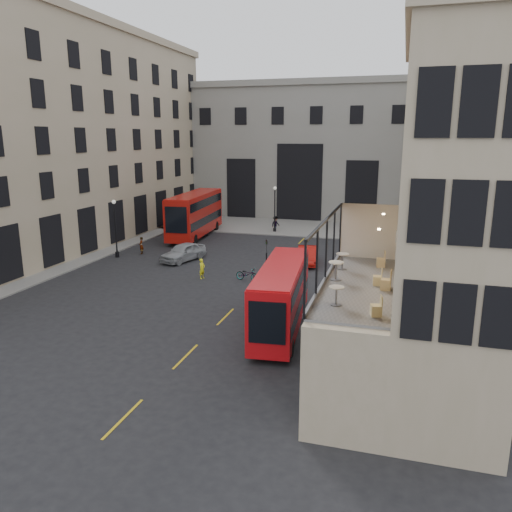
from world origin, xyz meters
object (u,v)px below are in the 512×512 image
(car_b, at_px, (307,255))
(cafe_chair_d, at_px, (381,262))
(cafe_table_mid, at_px, (336,268))
(street_lamp_b, at_px, (275,212))
(pedestrian_b, at_px, (276,224))
(traffic_light_far, at_px, (182,216))
(bus_far, at_px, (195,213))
(bicycle, at_px, (247,274))
(pedestrian_a, at_px, (166,221))
(cafe_table_near, at_px, (336,293))
(bus_near, at_px, (281,294))
(pedestrian_d, at_px, (391,228))
(car_a, at_px, (183,252))
(cyclist, at_px, (202,269))
(cafe_chair_c, at_px, (378,280))
(pedestrian_e, at_px, (141,246))
(cafe_chair_a, at_px, (376,310))
(car_c, at_px, (192,233))
(pedestrian_c, at_px, (344,221))
(traffic_light_near, at_px, (266,258))
(cafe_chair_b, at_px, (386,284))
(street_lamp_a, at_px, (116,232))
(cafe_table_far, at_px, (342,259))

(car_b, distance_m, cafe_chair_d, 19.05)
(cafe_table_mid, height_order, cafe_chair_d, cafe_table_mid)
(street_lamp_b, distance_m, pedestrian_b, 1.53)
(traffic_light_far, bearing_deg, bus_far, 43.09)
(traffic_light_far, xyz_separation_m, cafe_chair_d, (22.28, -24.73, 2.42))
(bicycle, relative_size, pedestrian_a, 0.99)
(cafe_table_near, height_order, cafe_chair_d, cafe_chair_d)
(bus_near, bearing_deg, pedestrian_d, 80.46)
(pedestrian_d, bearing_deg, car_a, 115.30)
(bicycle, bearing_deg, cyclist, 106.45)
(bus_far, bearing_deg, cafe_chair_c, -53.98)
(pedestrian_a, xyz_separation_m, cafe_table_mid, (24.42, -31.92, 4.19))
(pedestrian_e, distance_m, cafe_chair_a, 33.28)
(car_c, height_order, cafe_table_near, cafe_table_near)
(cafe_chair_a, xyz_separation_m, cafe_chair_d, (-0.18, 7.20, 0.02))
(cafe_table_mid, distance_m, cafe_chair_c, 1.92)
(pedestrian_b, xyz_separation_m, cafe_chair_d, (13.26, -31.14, 3.93))
(pedestrian_a, xyz_separation_m, pedestrian_c, (20.39, 7.36, -0.14))
(traffic_light_near, distance_m, bus_far, 21.38)
(cafe_chair_b, bearing_deg, pedestrian_e, 138.63)
(cafe_table_mid, bearing_deg, cyclist, 132.36)
(cafe_table_near, xyz_separation_m, cafe_chair_a, (1.56, -0.77, -0.26))
(bus_near, distance_m, car_c, 27.73)
(traffic_light_near, distance_m, car_b, 8.82)
(street_lamp_a, distance_m, cafe_table_near, 31.29)
(pedestrian_b, height_order, pedestrian_c, pedestrian_b)
(bus_near, xyz_separation_m, cafe_chair_d, (5.46, -1.58, 2.68))
(car_b, distance_m, pedestrian_e, 15.89)
(cafe_table_mid, bearing_deg, street_lamp_b, 108.73)
(traffic_light_far, distance_m, cafe_chair_a, 39.11)
(traffic_light_near, distance_m, cyclist, 6.13)
(bus_near, height_order, cafe_chair_b, cafe_chair_b)
(bus_far, distance_m, cafe_chair_a, 39.34)
(cafe_chair_c, bearing_deg, cafe_chair_d, 90.22)
(cafe_table_far, bearing_deg, bicycle, 126.08)
(cafe_chair_b, bearing_deg, cafe_chair_a, -93.59)
(street_lamp_a, relative_size, cafe_table_mid, 6.29)
(car_c, distance_m, cafe_chair_c, 35.03)
(traffic_light_near, bearing_deg, pedestrian_a, 131.65)
(street_lamp_b, relative_size, cafe_chair_d, 6.49)
(car_a, xyz_separation_m, cafe_chair_c, (17.80, -18.41, 4.02))
(bicycle, height_order, pedestrian_a, pedestrian_a)
(street_lamp_b, distance_m, bus_far, 9.25)
(bus_far, bearing_deg, cafe_chair_b, -54.05)
(car_b, bearing_deg, bus_near, -94.52)
(traffic_light_near, distance_m, pedestrian_e, 16.56)
(pedestrian_d, xyz_separation_m, cafe_chair_d, (0.17, -33.03, 4.01))
(cafe_chair_b, distance_m, cafe_chair_d, 3.85)
(pedestrian_e, xyz_separation_m, cafe_table_mid, (20.92, -19.52, 4.35))
(cafe_table_near, distance_m, cafe_table_far, 5.49)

